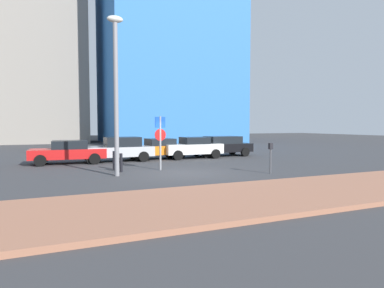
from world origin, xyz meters
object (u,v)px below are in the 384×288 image
at_px(parking_meter, 271,154).
at_px(parked_car_black, 221,146).
at_px(parking_sign_post, 160,136).
at_px(parked_car_red, 69,151).
at_px(parked_car_orange, 157,148).
at_px(traffic_bollard_mid, 114,160).
at_px(parked_car_silver, 118,149).
at_px(street_lamp, 116,83).
at_px(parked_car_white, 193,147).
at_px(traffic_bollard_near, 121,163).

bearing_deg(parking_meter, parked_car_black, 77.23).
xyz_separation_m(parked_car_black, parking_meter, (-1.92, -8.49, 0.15)).
xyz_separation_m(parking_sign_post, parking_meter, (4.40, -3.14, -0.78)).
height_order(parked_car_red, parking_sign_post, parking_sign_post).
relative_size(parked_car_orange, traffic_bollard_mid, 4.39).
distance_m(parked_car_red, parked_car_black, 10.47).
bearing_deg(parking_sign_post, parked_car_orange, 74.94).
relative_size(parked_car_silver, street_lamp, 0.65).
bearing_deg(parking_sign_post, parked_car_white, 51.54).
bearing_deg(parked_car_red, parked_car_black, 3.24).
height_order(parking_sign_post, parking_meter, parking_sign_post).
distance_m(parking_sign_post, traffic_bollard_mid, 2.66).
xyz_separation_m(parked_car_white, parking_sign_post, (-3.84, -4.83, 0.95)).
bearing_deg(traffic_bollard_near, parking_sign_post, -1.77).
height_order(street_lamp, traffic_bollard_near, street_lamp).
bearing_deg(parking_meter, street_lamp, 163.08).
distance_m(parked_car_white, parking_sign_post, 6.25).
bearing_deg(parked_car_black, parked_car_orange, -179.40).
bearing_deg(parked_car_silver, street_lamp, -100.59).
bearing_deg(parked_car_orange, parked_car_red, -174.45).
height_order(parked_car_white, parking_meter, parked_car_white).
relative_size(parked_car_orange, parking_meter, 2.93).
bearing_deg(parked_car_silver, traffic_bollard_mid, -102.68).
relative_size(parked_car_black, parking_meter, 3.19).
relative_size(parked_car_white, parked_car_black, 0.88).
distance_m(parked_car_orange, street_lamp, 8.17).
relative_size(parked_car_silver, parked_car_white, 1.14).
bearing_deg(parked_car_orange, street_lamp, -120.71).
bearing_deg(traffic_bollard_mid, parked_car_white, 32.49).
xyz_separation_m(parking_meter, street_lamp, (-6.76, 2.06, 3.21)).
bearing_deg(parked_car_silver, parked_car_red, -178.61).
xyz_separation_m(parked_car_white, parked_car_black, (2.48, 0.52, 0.02)).
distance_m(parking_meter, street_lamp, 7.76).
distance_m(parked_car_red, traffic_bollard_mid, 4.23).
relative_size(parked_car_orange, street_lamp, 0.60).
xyz_separation_m(parked_car_orange, parking_sign_post, (-1.43, -5.30, 0.99)).
relative_size(parked_car_red, parking_meter, 3.03).
height_order(parked_car_red, street_lamp, street_lamp).
distance_m(parking_sign_post, parking_meter, 5.46).
xyz_separation_m(parked_car_orange, parking_meter, (2.97, -8.44, 0.21)).
bearing_deg(parked_car_red, parked_car_white, 0.54).
distance_m(parked_car_orange, parked_car_white, 2.46).
relative_size(parked_car_silver, traffic_bollard_near, 5.06).
relative_size(parked_car_silver, parking_meter, 3.20).
relative_size(parked_car_red, parked_car_orange, 1.04).
xyz_separation_m(parked_car_red, parking_meter, (8.53, -7.90, 0.21)).
bearing_deg(parked_car_silver, parking_meter, -54.62).
height_order(parked_car_orange, parking_meter, parking_meter).
relative_size(parking_sign_post, traffic_bollard_mid, 2.85).
relative_size(parked_car_red, parked_car_black, 0.95).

